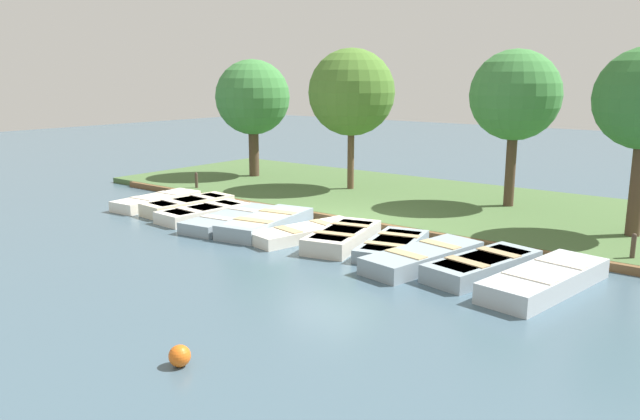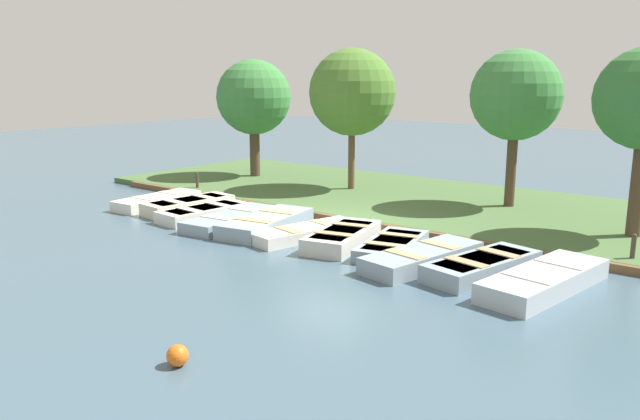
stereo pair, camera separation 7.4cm
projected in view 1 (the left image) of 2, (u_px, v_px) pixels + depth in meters
ground_plane at (331, 231)px, 17.66m from camera, size 80.00×80.00×0.00m
shore_bank at (419, 200)px, 21.49m from camera, size 8.00×24.00×0.20m
dock_walkway at (362, 218)px, 18.82m from camera, size 1.44×21.25×0.20m
rowboat_0 at (157, 201)px, 20.98m from camera, size 3.14×1.26×0.37m
rowboat_1 at (188, 205)px, 20.11m from camera, size 3.05×1.38×0.43m
rowboat_2 at (203, 213)px, 19.13m from camera, size 2.93×1.33×0.38m
rowboat_3 at (232, 219)px, 18.33m from camera, size 3.45×1.52×0.36m
rowboat_4 at (266, 223)px, 17.68m from camera, size 3.44×1.76×0.43m
rowboat_5 at (307, 232)px, 16.84m from camera, size 3.33×1.66×0.34m
rowboat_6 at (343, 237)px, 16.12m from camera, size 2.98×1.75×0.44m
rowboat_7 at (392, 246)px, 15.48m from camera, size 2.86×1.72×0.34m
rowboat_8 at (423, 257)px, 14.37m from camera, size 3.37×1.66×0.41m
rowboat_9 at (483, 266)px, 13.70m from camera, size 3.16×1.71×0.42m
rowboat_10 at (545, 280)px, 12.73m from camera, size 3.66×1.66×0.44m
mooring_post_near at (197, 183)px, 23.28m from camera, size 0.11×0.11×0.78m
mooring_post_far at (633, 250)px, 14.27m from camera, size 0.11×0.11×0.78m
buoy at (180, 356)px, 9.37m from camera, size 0.34×0.34×0.34m
park_tree_far_left at (253, 98)px, 25.46m from camera, size 3.04×3.04×4.97m
park_tree_left at (351, 93)px, 22.42m from camera, size 3.13×3.13×5.29m
park_tree_center at (515, 96)px, 19.36m from camera, size 2.82×2.82×5.13m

